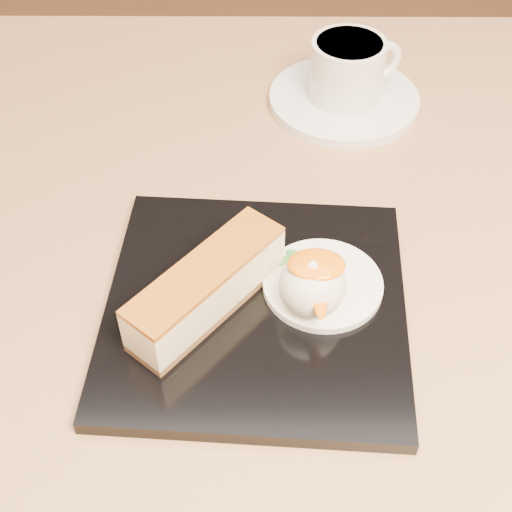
{
  "coord_description": "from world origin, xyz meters",
  "views": [
    {
      "loc": [
        0.06,
        -0.38,
        1.14
      ],
      "look_at": [
        0.05,
        -0.03,
        0.76
      ],
      "focal_mm": 50.0,
      "sensor_mm": 36.0,
      "label": 1
    }
  ],
  "objects_px": {
    "table": "(199,375)",
    "saucer": "(344,100)",
    "cheesecake": "(207,288)",
    "ice_cream_scoop": "(312,285)",
    "coffee_cup": "(349,68)",
    "dessert_plate": "(256,307)"
  },
  "relations": [
    {
      "from": "table",
      "to": "coffee_cup",
      "type": "relative_size",
      "value": 8.58
    },
    {
      "from": "table",
      "to": "ice_cream_scoop",
      "type": "distance_m",
      "value": 0.22
    },
    {
      "from": "table",
      "to": "saucer",
      "type": "bearing_deg",
      "value": 57.47
    },
    {
      "from": "saucer",
      "to": "ice_cream_scoop",
      "type": "bearing_deg",
      "value": -99.68
    },
    {
      "from": "cheesecake",
      "to": "ice_cream_scoop",
      "type": "bearing_deg",
      "value": -50.2
    },
    {
      "from": "coffee_cup",
      "to": "ice_cream_scoop",
      "type": "bearing_deg",
      "value": -124.24
    },
    {
      "from": "saucer",
      "to": "table",
      "type": "bearing_deg",
      "value": -122.53
    },
    {
      "from": "dessert_plate",
      "to": "cheesecake",
      "type": "relative_size",
      "value": 1.76
    },
    {
      "from": "table",
      "to": "coffee_cup",
      "type": "bearing_deg",
      "value": 57.25
    },
    {
      "from": "ice_cream_scoop",
      "to": "saucer",
      "type": "xyz_separation_m",
      "value": [
        0.05,
        0.28,
        -0.03
      ]
    },
    {
      "from": "coffee_cup",
      "to": "cheesecake",
      "type": "bearing_deg",
      "value": -138.39
    },
    {
      "from": "cheesecake",
      "to": "ice_cream_scoop",
      "type": "xyz_separation_m",
      "value": [
        0.07,
        0.0,
        0.0
      ]
    },
    {
      "from": "cheesecake",
      "to": "ice_cream_scoop",
      "type": "relative_size",
      "value": 2.58
    },
    {
      "from": "table",
      "to": "coffee_cup",
      "type": "xyz_separation_m",
      "value": [
        0.14,
        0.22,
        0.2
      ]
    },
    {
      "from": "cheesecake",
      "to": "dessert_plate",
      "type": "bearing_deg",
      "value": -42.07
    },
    {
      "from": "table",
      "to": "saucer",
      "type": "height_order",
      "value": "saucer"
    },
    {
      "from": "cheesecake",
      "to": "saucer",
      "type": "bearing_deg",
      "value": 15.89
    },
    {
      "from": "table",
      "to": "cheesecake",
      "type": "distance_m",
      "value": 0.2
    },
    {
      "from": "cheesecake",
      "to": "saucer",
      "type": "height_order",
      "value": "cheesecake"
    },
    {
      "from": "dessert_plate",
      "to": "cheesecake",
      "type": "height_order",
      "value": "cheesecake"
    },
    {
      "from": "ice_cream_scoop",
      "to": "saucer",
      "type": "relative_size",
      "value": 0.32
    },
    {
      "from": "ice_cream_scoop",
      "to": "coffee_cup",
      "type": "height_order",
      "value": "coffee_cup"
    }
  ]
}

